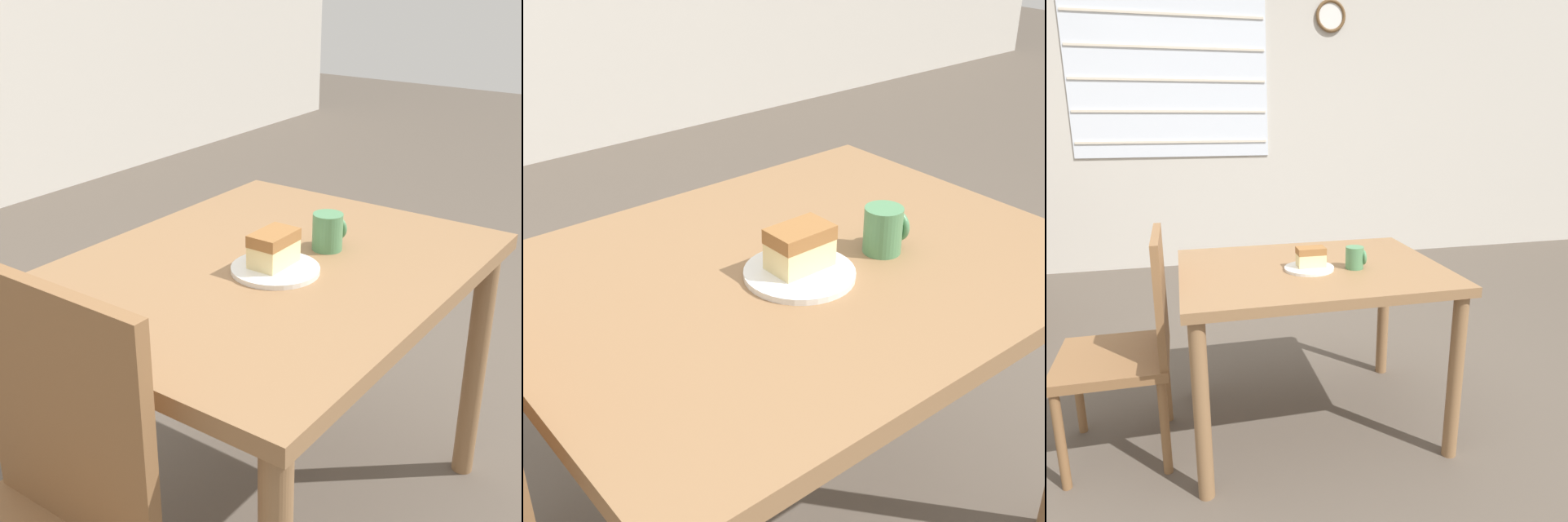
{
  "view_description": "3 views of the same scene",
  "coord_description": "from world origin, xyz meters",
  "views": [
    {
      "loc": [
        -1.17,
        -0.71,
        1.43
      ],
      "look_at": [
        0.07,
        0.18,
        0.78
      ],
      "focal_mm": 50.0,
      "sensor_mm": 36.0,
      "label": 1
    },
    {
      "loc": [
        -0.66,
        -0.72,
        1.41
      ],
      "look_at": [
        0.06,
        0.16,
        0.79
      ],
      "focal_mm": 50.0,
      "sensor_mm": 36.0,
      "label": 2
    },
    {
      "loc": [
        -0.4,
        -1.8,
        1.36
      ],
      "look_at": [
        0.08,
        0.13,
        0.79
      ],
      "focal_mm": 35.0,
      "sensor_mm": 36.0,
      "label": 3
    }
  ],
  "objects": [
    {
      "name": "cake_slice",
      "position": [
        0.11,
        0.17,
        0.8
      ],
      "size": [
        0.12,
        0.08,
        0.08
      ],
      "color": "beige",
      "rests_on": "plate"
    },
    {
      "name": "coffee_mug",
      "position": [
        0.29,
        0.13,
        0.79
      ],
      "size": [
        0.08,
        0.08,
        0.09
      ],
      "color": "#4C8456",
      "rests_on": "dining_table_near"
    },
    {
      "name": "dining_table_near",
      "position": [
        0.12,
        0.2,
        0.65
      ],
      "size": [
        1.1,
        0.85,
        0.75
      ],
      "color": "olive",
      "rests_on": "ground_plane"
    },
    {
      "name": "plate",
      "position": [
        0.1,
        0.16,
        0.75
      ],
      "size": [
        0.21,
        0.21,
        0.01
      ],
      "color": "white",
      "rests_on": "dining_table_near"
    }
  ]
}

